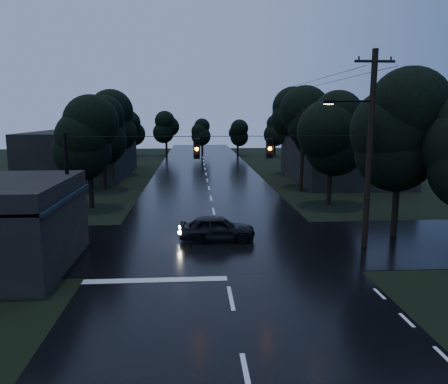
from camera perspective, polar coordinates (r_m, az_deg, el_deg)
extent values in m
plane|color=black|center=(12.55, 2.96, -22.97)|extent=(160.00, 160.00, 0.00)
cube|color=black|center=(41.04, -1.98, 0.47)|extent=(12.00, 120.00, 0.02)
cube|color=black|center=(23.50, -0.51, -6.86)|extent=(60.00, 9.00, 0.02)
cube|color=black|center=(20.59, -19.86, -0.72)|extent=(0.30, 7.00, 0.15)
cylinder|color=black|center=(18.27, -22.72, -7.74)|extent=(0.10, 0.10, 3.00)
cylinder|color=black|center=(23.81, -18.12, -3.40)|extent=(0.10, 0.10, 3.00)
cube|color=#FFDC66|center=(19.34, -21.08, -3.59)|extent=(0.06, 1.60, 0.50)
cube|color=#FFDC66|center=(21.86, -19.02, -1.94)|extent=(0.06, 1.20, 0.50)
cube|color=black|center=(47.23, 15.11, 4.09)|extent=(10.00, 14.00, 4.40)
cube|color=black|center=(52.20, -17.98, 4.81)|extent=(10.00, 16.00, 5.00)
cylinder|color=black|center=(23.25, 18.48, 5.01)|extent=(0.30, 0.30, 10.00)
cube|color=black|center=(23.32, 19.10, 15.84)|extent=(2.00, 0.12, 0.12)
cylinder|color=black|center=(22.79, 16.22, 11.34)|extent=(2.20, 0.10, 0.10)
cube|color=black|center=(22.44, 13.52, 11.35)|extent=(0.60, 0.25, 0.18)
cube|color=#FFB266|center=(22.44, 13.51, 11.10)|extent=(0.45, 0.18, 0.03)
cylinder|color=black|center=(39.74, 10.19, 5.45)|extent=(0.30, 0.30, 7.50)
cube|color=black|center=(39.62, 10.33, 10.00)|extent=(2.00, 0.12, 0.12)
cylinder|color=black|center=(22.65, -19.68, -0.29)|extent=(0.18, 0.18, 6.00)
cylinder|color=black|center=(21.51, -0.38, 7.29)|extent=(15.00, 0.03, 0.03)
cube|color=black|center=(21.51, -3.59, 5.67)|extent=(0.32, 0.25, 1.00)
sphere|color=orange|center=(21.36, -3.59, 5.64)|extent=(0.18, 0.18, 0.18)
cube|color=black|center=(21.82, 5.95, 5.70)|extent=(0.32, 0.25, 1.00)
sphere|color=orange|center=(21.67, 6.02, 5.67)|extent=(0.18, 0.18, 0.18)
cylinder|color=black|center=(26.59, 21.42, -2.45)|extent=(0.36, 0.36, 2.80)
sphere|color=black|center=(26.10, 21.90, 4.86)|extent=(4.48, 4.48, 4.48)
sphere|color=black|center=(26.04, 22.07, 7.49)|extent=(4.48, 4.48, 4.48)
sphere|color=black|center=(26.03, 22.25, 10.13)|extent=(4.48, 4.48, 4.48)
cylinder|color=black|center=(33.81, -16.96, 0.07)|extent=(0.36, 0.36, 2.45)
sphere|color=black|center=(33.45, -17.22, 5.09)|extent=(3.92, 3.92, 3.92)
sphere|color=black|center=(33.38, -17.31, 6.89)|extent=(3.92, 3.92, 3.92)
sphere|color=black|center=(33.35, -17.41, 8.69)|extent=(3.92, 3.92, 3.92)
cylinder|color=black|center=(41.65, -15.32, 2.09)|extent=(0.36, 0.36, 2.62)
sphere|color=black|center=(41.35, -15.52, 6.46)|extent=(4.20, 4.20, 4.20)
sphere|color=black|center=(41.30, -15.60, 8.02)|extent=(4.20, 4.20, 4.20)
sphere|color=black|center=(41.29, -15.67, 9.58)|extent=(4.20, 4.20, 4.20)
cylinder|color=black|center=(51.51, -13.81, 3.72)|extent=(0.36, 0.36, 2.80)
sphere|color=black|center=(51.26, -13.97, 7.50)|extent=(4.48, 4.48, 4.48)
sphere|color=black|center=(51.23, -14.03, 8.84)|extent=(4.48, 4.48, 4.48)
sphere|color=black|center=(51.22, -14.08, 10.18)|extent=(4.48, 4.48, 4.48)
cylinder|color=black|center=(34.49, 13.58, 0.56)|extent=(0.36, 0.36, 2.62)
sphere|color=black|center=(34.12, 13.80, 5.85)|extent=(4.20, 4.20, 4.20)
sphere|color=black|center=(34.06, 13.88, 7.74)|extent=(4.20, 4.20, 4.20)
sphere|color=black|center=(34.04, 13.96, 9.63)|extent=(4.20, 4.20, 4.20)
cylinder|color=black|center=(42.24, 11.15, 2.48)|extent=(0.36, 0.36, 2.80)
sphere|color=black|center=(41.94, 11.31, 7.09)|extent=(4.48, 4.48, 4.48)
sphere|color=black|center=(41.89, 11.36, 8.73)|extent=(4.48, 4.48, 4.48)
sphere|color=black|center=(41.89, 11.42, 10.37)|extent=(4.48, 4.48, 4.48)
cylinder|color=black|center=(52.01, 8.97, 4.04)|extent=(0.36, 0.36, 2.97)
sphere|color=black|center=(51.77, 9.08, 8.02)|extent=(4.76, 4.76, 4.76)
sphere|color=black|center=(51.74, 9.12, 9.43)|extent=(4.76, 4.76, 4.76)
sphere|color=black|center=(51.74, 9.16, 10.84)|extent=(4.76, 4.76, 4.76)
imported|color=black|center=(24.03, -0.88, -4.72)|extent=(4.17, 1.75, 1.41)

